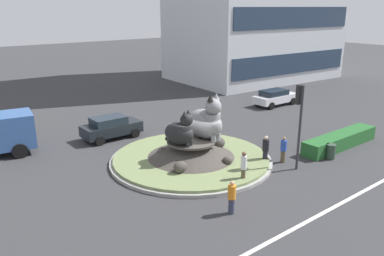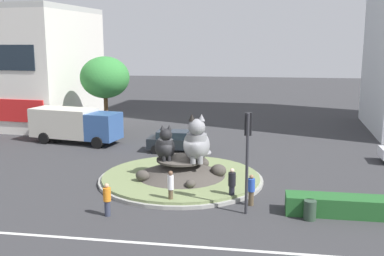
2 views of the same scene
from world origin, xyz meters
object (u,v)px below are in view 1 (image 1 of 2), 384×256
(pedestrian_black_shirt, at_px, (265,149))
(hatchback_near_shophouse, at_px, (111,127))
(sedan_on_far_lane, at_px, (275,97))
(pedestrian_blue_shirt, at_px, (283,149))
(cat_statue_black, at_px, (181,132))
(litter_bin, at_px, (331,152))
(pedestrian_white_shirt, at_px, (244,166))
(cat_statue_grey, at_px, (206,122))
(traffic_light_mast, at_px, (299,111))
(pedestrian_orange_shirt, at_px, (232,197))

(pedestrian_black_shirt, xyz_separation_m, hatchback_near_shophouse, (-4.82, 9.65, -0.07))
(pedestrian_black_shirt, bearing_deg, sedan_on_far_lane, 38.97)
(pedestrian_blue_shirt, bearing_deg, pedestrian_black_shirt, 125.46)
(cat_statue_black, relative_size, litter_bin, 2.45)
(sedan_on_far_lane, relative_size, litter_bin, 4.92)
(pedestrian_white_shirt, bearing_deg, cat_statue_grey, -108.91)
(pedestrian_white_shirt, bearing_deg, traffic_light_mast, 165.22)
(cat_statue_black, relative_size, sedan_on_far_lane, 0.50)
(pedestrian_black_shirt, distance_m, pedestrian_orange_shirt, 6.22)
(cat_statue_grey, relative_size, sedan_on_far_lane, 0.67)
(sedan_on_far_lane, bearing_deg, hatchback_near_shophouse, 178.40)
(cat_statue_grey, bearing_deg, traffic_light_mast, 25.98)
(pedestrian_black_shirt, xyz_separation_m, pedestrian_orange_shirt, (-5.50, -2.92, -0.07))
(pedestrian_blue_shirt, bearing_deg, traffic_light_mast, -128.10)
(cat_statue_black, relative_size, cat_statue_grey, 0.75)
(cat_statue_grey, height_order, pedestrian_blue_shirt, cat_statue_grey)
(cat_statue_grey, relative_size, pedestrian_blue_shirt, 1.89)
(sedan_on_far_lane, xyz_separation_m, hatchback_near_shophouse, (-16.17, 0.79, 0.04))
(pedestrian_white_shirt, xyz_separation_m, pedestrian_black_shirt, (2.91, 1.10, -0.06))
(traffic_light_mast, distance_m, pedestrian_orange_shirt, 6.91)
(pedestrian_blue_shirt, distance_m, hatchback_near_shophouse, 11.69)
(traffic_light_mast, distance_m, pedestrian_black_shirt, 2.97)
(traffic_light_mast, xyz_separation_m, pedestrian_white_shirt, (-3.69, 0.42, -2.38))
(pedestrian_white_shirt, distance_m, litter_bin, 6.62)
(sedan_on_far_lane, bearing_deg, pedestrian_black_shirt, -140.84)
(traffic_light_mast, height_order, pedestrian_blue_shirt, traffic_light_mast)
(cat_statue_grey, relative_size, pedestrian_black_shirt, 1.74)
(pedestrian_white_shirt, relative_size, pedestrian_blue_shirt, 1.12)
(pedestrian_orange_shirt, relative_size, pedestrian_blue_shirt, 1.00)
(pedestrian_orange_shirt, height_order, sedan_on_far_lane, pedestrian_orange_shirt)
(cat_statue_grey, relative_size, litter_bin, 3.27)
(pedestrian_white_shirt, bearing_deg, cat_statue_black, -82.01)
(cat_statue_black, relative_size, pedestrian_white_shirt, 1.26)
(cat_statue_black, bearing_deg, sedan_on_far_lane, 90.73)
(hatchback_near_shophouse, bearing_deg, pedestrian_black_shirt, -63.51)
(pedestrian_black_shirt, xyz_separation_m, pedestrian_blue_shirt, (0.98, -0.50, -0.07))
(sedan_on_far_lane, xyz_separation_m, litter_bin, (-7.71, -10.77, -0.32))
(traffic_light_mast, xyz_separation_m, pedestrian_orange_shirt, (-6.28, -1.40, -2.51))
(pedestrian_blue_shirt, xyz_separation_m, sedan_on_far_lane, (10.37, 9.36, -0.04))
(litter_bin, bearing_deg, pedestrian_orange_shirt, -173.70)
(traffic_light_mast, bearing_deg, pedestrian_white_shirt, 84.66)
(pedestrian_black_shirt, relative_size, litter_bin, 1.88)
(pedestrian_orange_shirt, xyz_separation_m, litter_bin, (9.14, 1.01, -0.36))
(pedestrian_orange_shirt, relative_size, litter_bin, 1.73)
(pedestrian_orange_shirt, bearing_deg, cat_statue_black, 134.29)
(traffic_light_mast, bearing_deg, cat_statue_black, 49.69)
(cat_statue_black, distance_m, hatchback_near_shophouse, 7.07)
(cat_statue_black, relative_size, pedestrian_black_shirt, 1.30)
(traffic_light_mast, xyz_separation_m, pedestrian_blue_shirt, (0.19, 1.02, -2.50))
(pedestrian_orange_shirt, bearing_deg, traffic_light_mast, 71.46)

